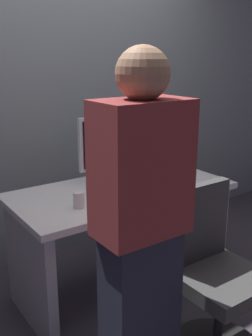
# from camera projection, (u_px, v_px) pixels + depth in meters

# --- Properties ---
(ground_plane) EXTENTS (9.00, 9.00, 0.00)m
(ground_plane) POSITION_uv_depth(u_px,v_px,m) (122.00, 288.00, 2.80)
(ground_plane) COLOR #3D3842
(wall_back) EXTENTS (6.40, 0.10, 3.00)m
(wall_back) POSITION_uv_depth(u_px,v_px,m) (60.00, 68.00, 3.04)
(wall_back) COLOR gray
(wall_back) RESTS_ON ground
(desk) EXTENTS (1.45, 0.72, 0.75)m
(desk) POSITION_uv_depth(u_px,v_px,m) (122.00, 221.00, 2.65)
(desk) COLOR white
(desk) RESTS_ON ground
(office_chair) EXTENTS (0.52, 0.52, 0.94)m
(office_chair) POSITION_uv_depth(u_px,v_px,m) (213.00, 281.00, 2.11)
(office_chair) COLOR black
(office_chair) RESTS_ON ground
(person_at_desk) EXTENTS (0.40, 0.24, 1.64)m
(person_at_desk) POSITION_uv_depth(u_px,v_px,m) (141.00, 235.00, 1.72)
(person_at_desk) COLOR #262838
(person_at_desk) RESTS_ON ground
(monitor) EXTENTS (0.54, 0.15, 0.46)m
(monitor) POSITION_uv_depth(u_px,v_px,m) (115.00, 144.00, 2.69)
(monitor) COLOR silver
(monitor) RESTS_ON desk
(keyboard) EXTENTS (0.43, 0.14, 0.02)m
(keyboard) POSITION_uv_depth(u_px,v_px,m) (130.00, 194.00, 2.45)
(keyboard) COLOR white
(keyboard) RESTS_ON desk
(mouse) EXTENTS (0.06, 0.10, 0.03)m
(mouse) POSITION_uv_depth(u_px,v_px,m) (163.00, 184.00, 2.61)
(mouse) COLOR white
(mouse) RESTS_ON desk
(cup_near_keyboard) EXTENTS (0.06, 0.06, 0.09)m
(cup_near_keyboard) POSITION_uv_depth(u_px,v_px,m) (79.00, 200.00, 2.25)
(cup_near_keyboard) COLOR white
(cup_near_keyboard) RESTS_ON desk
(book_stack) EXTENTS (0.21, 0.19, 0.09)m
(book_stack) POSITION_uv_depth(u_px,v_px,m) (162.00, 164.00, 3.00)
(book_stack) COLOR #338C59
(book_stack) RESTS_ON desk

